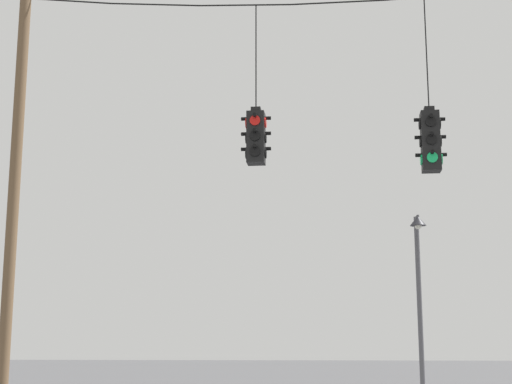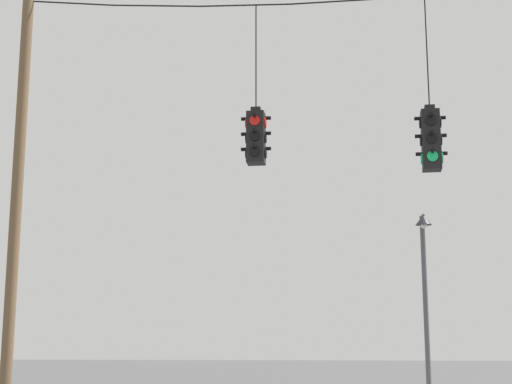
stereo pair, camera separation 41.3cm
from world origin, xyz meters
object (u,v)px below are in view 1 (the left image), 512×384
Objects in this scene: traffic_light_over_intersection at (430,140)px; street_lamp at (419,283)px; utility_pole_left at (13,201)px; traffic_light_near_right_pole at (256,137)px.

street_lamp is at bearing 88.40° from traffic_light_over_intersection.
utility_pole_left is 9.52m from street_lamp.
utility_pole_left is at bearing -150.83° from street_lamp.
utility_pole_left reaches higher than street_lamp.
traffic_light_near_right_pole is 0.93× the size of traffic_light_over_intersection.
traffic_light_over_intersection is 0.70× the size of street_lamp.
traffic_light_near_right_pole reaches higher than street_lamp.
traffic_light_over_intersection is 5.15m from street_lamp.
utility_pole_left is 8.17m from traffic_light_over_intersection.
traffic_light_over_intersection is at bearing 0.00° from utility_pole_left.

